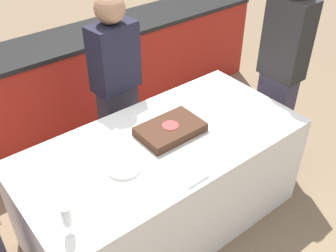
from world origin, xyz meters
TOP-DOWN VIEW (x-y plane):
  - ground_plane at (0.00, 0.00)m, footprint 14.00×14.00m
  - back_counter at (0.00, 1.55)m, footprint 4.40×0.58m
  - dining_table at (0.00, 0.00)m, footprint 1.93×0.94m
  - cake at (0.09, 0.03)m, footprint 0.47×0.32m
  - plate_stack at (-0.35, -0.07)m, footprint 0.20×0.20m
  - wine_glass at (-0.82, -0.29)m, footprint 0.06×0.06m
  - side_plate_near_cake at (0.05, 0.33)m, footprint 0.19×0.19m
  - side_plate_right_edge at (0.71, 0.12)m, footprint 0.19×0.19m
  - utensil_pile at (-0.07, -0.38)m, footprint 0.16×0.11m
  - person_cutting_cake at (0.09, 0.69)m, footprint 0.37×0.24m
  - person_seated_right at (1.18, 0.00)m, footprint 0.22×0.33m

SIDE VIEW (x-z plane):
  - ground_plane at x=0.00m, z-range 0.00..0.00m
  - dining_table at x=0.00m, z-range 0.00..0.77m
  - back_counter at x=0.00m, z-range 0.00..0.92m
  - side_plate_near_cake at x=0.05m, z-range 0.77..0.77m
  - side_plate_right_edge at x=0.71m, z-range 0.77..0.77m
  - utensil_pile at x=-0.07m, z-range 0.77..0.79m
  - plate_stack at x=-0.35m, z-range 0.77..0.80m
  - cake at x=0.09m, z-range 0.77..0.83m
  - person_cutting_cake at x=0.09m, z-range 0.04..1.59m
  - wine_glass at x=-0.82m, z-range 0.80..0.98m
  - person_seated_right at x=1.18m, z-range 0.05..1.74m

